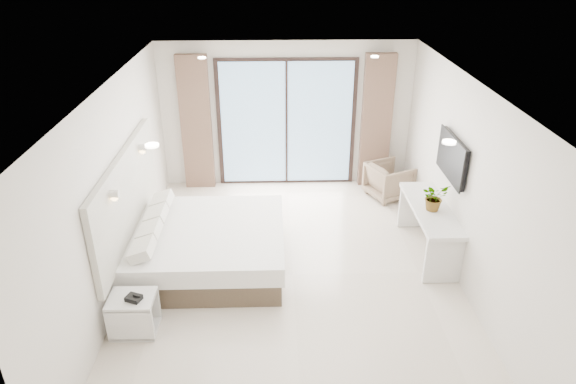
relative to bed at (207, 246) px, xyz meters
name	(u,v)px	position (x,y,z in m)	size (l,w,h in m)	color
ground	(293,275)	(1.23, -0.29, -0.32)	(6.20, 6.20, 0.00)	beige
room_shell	(277,151)	(1.03, 0.50, 1.26)	(4.62, 6.22, 2.72)	silver
bed	(207,246)	(0.00, 0.00, 0.00)	(2.16, 2.06, 0.74)	brown
nightstand	(134,314)	(-0.72, -1.38, -0.07)	(0.55, 0.45, 0.49)	silver
phone	(134,298)	(-0.68, -1.43, 0.21)	(0.17, 0.13, 0.06)	black
console_desk	(430,219)	(3.27, 0.24, 0.25)	(0.54, 1.71, 0.77)	silver
plant	(434,200)	(3.27, 0.17, 0.61)	(0.37, 0.41, 0.32)	#33662D
armchair	(389,179)	(3.08, 2.11, 0.04)	(0.69, 0.65, 0.71)	#847356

